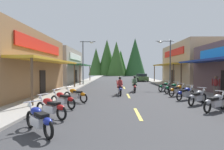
# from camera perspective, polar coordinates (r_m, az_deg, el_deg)

# --- Properties ---
(ground) EXTENTS (10.17, 77.47, 0.10)m
(ground) POSITION_cam_1_polar(r_m,az_deg,el_deg) (25.17, 3.42, -3.27)
(ground) COLOR #38383A
(sidewalk_left) EXTENTS (2.31, 77.47, 0.12)m
(sidewalk_left) POSITION_cam_1_polar(r_m,az_deg,el_deg) (25.65, -10.66, -2.95)
(sidewalk_left) COLOR #9E9991
(sidewalk_left) RESTS_ON ground
(sidewalk_right) EXTENTS (2.31, 77.47, 0.12)m
(sidewalk_right) POSITION_cam_1_polar(r_m,az_deg,el_deg) (26.20, 17.21, -2.90)
(sidewalk_right) COLOR #9E9991
(sidewalk_right) RESTS_ON ground
(centerline_dashes) EXTENTS (0.16, 51.48, 0.01)m
(centerline_dashes) POSITION_cam_1_polar(r_m,az_deg,el_deg) (27.33, 3.22, -2.75)
(centerline_dashes) COLOR #E0C64C
(centerline_dashes) RESTS_ON ground
(storefront_left_near) EXTENTS (8.24, 12.15, 5.32)m
(storefront_left_near) POSITION_cam_1_polar(r_m,az_deg,el_deg) (17.83, -31.21, 3.14)
(storefront_left_near) COLOR olive
(storefront_left_near) RESTS_ON ground
(storefront_left_far) EXTENTS (9.62, 11.02, 5.34)m
(storefront_left_far) POSITION_cam_1_polar(r_m,az_deg,el_deg) (30.12, -18.85, 2.65)
(storefront_left_far) COLOR gray
(storefront_left_far) RESTS_ON ground
(storefront_right_far) EXTENTS (8.96, 11.42, 5.88)m
(storefront_right_far) POSITION_cam_1_polar(r_m,az_deg,el_deg) (28.45, 26.00, 3.17)
(storefront_right_far) COLOR tan
(storefront_right_far) RESTS_ON ground
(streetlamp_left) EXTENTS (2.12, 0.30, 6.08)m
(streetlamp_left) POSITION_cam_1_polar(r_m,az_deg,el_deg) (24.58, -8.63, 5.98)
(streetlamp_left) COLOR #474C51
(streetlamp_left) RESTS_ON ground
(streetlamp_right) EXTENTS (2.12, 0.30, 5.64)m
(streetlamp_right) POSITION_cam_1_polar(r_m,az_deg,el_deg) (22.00, 17.50, 5.77)
(streetlamp_right) COLOR #474C51
(streetlamp_right) RESTS_ON ground
(motorcycle_parked_right_1) EXTENTS (1.86, 1.24, 1.04)m
(motorcycle_parked_right_1) POSITION_cam_1_polar(r_m,az_deg,el_deg) (10.62, 30.45, -7.52)
(motorcycle_parked_right_1) COLOR black
(motorcycle_parked_right_1) RESTS_ON ground
(motorcycle_parked_right_2) EXTENTS (1.75, 1.39, 1.04)m
(motorcycle_parked_right_2) POSITION_cam_1_polar(r_m,az_deg,el_deg) (12.09, 25.95, -6.34)
(motorcycle_parked_right_2) COLOR black
(motorcycle_parked_right_2) RESTS_ON ground
(motorcycle_parked_right_3) EXTENTS (1.80, 1.32, 1.04)m
(motorcycle_parked_right_3) POSITION_cam_1_polar(r_m,az_deg,el_deg) (13.66, 22.68, -5.39)
(motorcycle_parked_right_3) COLOR black
(motorcycle_parked_right_3) RESTS_ON ground
(motorcycle_parked_right_4) EXTENTS (1.82, 1.30, 1.04)m
(motorcycle_parked_right_4) POSITION_cam_1_polar(r_m,az_deg,el_deg) (15.36, 20.39, -4.58)
(motorcycle_parked_right_4) COLOR black
(motorcycle_parked_right_4) RESTS_ON ground
(motorcycle_parked_right_5) EXTENTS (1.84, 1.26, 1.04)m
(motorcycle_parked_right_5) POSITION_cam_1_polar(r_m,az_deg,el_deg) (17.03, 18.91, -3.95)
(motorcycle_parked_right_5) COLOR black
(motorcycle_parked_right_5) RESTS_ON ground
(motorcycle_parked_right_6) EXTENTS (1.65, 1.52, 1.04)m
(motorcycle_parked_right_6) POSITION_cam_1_polar(r_m,az_deg,el_deg) (18.32, 16.67, -3.53)
(motorcycle_parked_right_6) COLOR black
(motorcycle_parked_right_6) RESTS_ON ground
(motorcycle_parked_left_0) EXTENTS (1.60, 1.57, 1.04)m
(motorcycle_parked_left_0) POSITION_cam_1_polar(r_m,az_deg,el_deg) (6.59, -22.63, -13.03)
(motorcycle_parked_left_0) COLOR black
(motorcycle_parked_left_0) RESTS_ON ground
(motorcycle_parked_left_1) EXTENTS (1.83, 1.29, 1.04)m
(motorcycle_parked_left_1) POSITION_cam_1_polar(r_m,az_deg,el_deg) (8.43, -19.19, -9.75)
(motorcycle_parked_left_1) COLOR black
(motorcycle_parked_left_1) RESTS_ON ground
(motorcycle_parked_left_2) EXTENTS (1.80, 1.33, 1.04)m
(motorcycle_parked_left_2) POSITION_cam_1_polar(r_m,az_deg,el_deg) (10.39, -15.66, -7.54)
(motorcycle_parked_left_2) COLOR black
(motorcycle_parked_left_2) RESTS_ON ground
(motorcycle_parked_left_3) EXTENTS (1.87, 1.22, 1.04)m
(motorcycle_parked_left_3) POSITION_cam_1_polar(r_m,az_deg,el_deg) (12.09, -11.75, -6.21)
(motorcycle_parked_left_3) COLOR black
(motorcycle_parked_left_3) RESTS_ON ground
(rider_cruising_lead) EXTENTS (0.60, 2.14, 1.57)m
(rider_cruising_lead) POSITION_cam_1_polar(r_m,az_deg,el_deg) (15.04, 2.55, -3.97)
(rider_cruising_lead) COLOR black
(rider_cruising_lead) RESTS_ON ground
(rider_cruising_trailing) EXTENTS (0.60, 2.14, 1.57)m
(rider_cruising_trailing) POSITION_cam_1_polar(r_m,az_deg,el_deg) (17.26, 7.33, -3.24)
(rider_cruising_trailing) COLOR black
(rider_cruising_trailing) RESTS_ON ground
(pedestrian_browsing) EXTENTS (0.50, 0.41, 1.66)m
(pedestrian_browsing) POSITION_cam_1_polar(r_m,az_deg,el_deg) (16.19, 30.59, -2.72)
(pedestrian_browsing) COLOR #726659
(pedestrian_browsing) RESTS_ON ground
(parked_car_curbside) EXTENTS (2.25, 4.39, 1.40)m
(parked_car_curbside) POSITION_cam_1_polar(r_m,az_deg,el_deg) (33.51, 9.46, -0.77)
(parked_car_curbside) COLOR #4C723F
(parked_car_curbside) RESTS_ON ground
(treeline_backdrop) EXTENTS (21.16, 11.46, 13.67)m
(treeline_backdrop) POSITION_cam_1_polar(r_m,az_deg,el_deg) (64.85, 2.40, 5.24)
(treeline_backdrop) COLOR #315923
(treeline_backdrop) RESTS_ON ground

